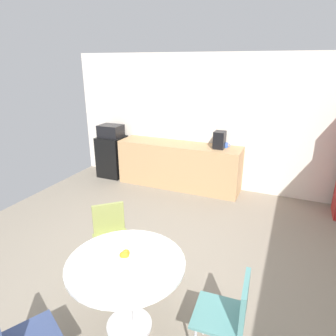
% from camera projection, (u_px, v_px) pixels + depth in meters
% --- Properties ---
extents(ground_plane, '(6.00, 6.00, 0.00)m').
position_uv_depth(ground_plane, '(144.00, 271.00, 3.66)').
color(ground_plane, gray).
extents(wall_back, '(6.00, 0.10, 2.60)m').
position_uv_depth(wall_back, '(213.00, 123.00, 5.82)').
color(wall_back, silver).
rests_on(wall_back, ground_plane).
extents(counter_block, '(2.47, 0.60, 0.90)m').
position_uv_depth(counter_block, '(179.00, 165.00, 6.02)').
color(counter_block, tan).
rests_on(counter_block, ground_plane).
extents(mini_fridge, '(0.54, 0.54, 0.89)m').
position_uv_depth(mini_fridge, '(112.00, 156.00, 6.61)').
color(mini_fridge, black).
rests_on(mini_fridge, ground_plane).
extents(microwave, '(0.48, 0.38, 0.26)m').
position_uv_depth(microwave, '(111.00, 131.00, 6.41)').
color(microwave, black).
rests_on(microwave, mini_fridge).
extents(round_table, '(1.07, 1.07, 0.75)m').
position_uv_depth(round_table, '(127.00, 275.00, 2.69)').
color(round_table, silver).
rests_on(round_table, ground_plane).
extents(chair_teal, '(0.45, 0.45, 0.83)m').
position_uv_depth(chair_teal, '(232.00, 310.00, 2.42)').
color(chair_teal, silver).
rests_on(chair_teal, ground_plane).
extents(chair_olive, '(0.59, 0.59, 0.83)m').
position_uv_depth(chair_olive, '(110.00, 230.00, 3.57)').
color(chair_olive, silver).
rests_on(chair_olive, ground_plane).
extents(fruit_bowl, '(0.23, 0.23, 0.11)m').
position_uv_depth(fruit_bowl, '(125.00, 258.00, 2.62)').
color(fruit_bowl, silver).
rests_on(fruit_bowl, round_table).
extents(mug_white, '(0.13, 0.08, 0.09)m').
position_uv_depth(mug_white, '(226.00, 145.00, 5.59)').
color(mug_white, '#3F66BF').
rests_on(mug_white, counter_block).
extents(coffee_maker, '(0.20, 0.24, 0.32)m').
position_uv_depth(coffee_maker, '(220.00, 140.00, 5.51)').
color(coffee_maker, black).
rests_on(coffee_maker, counter_block).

